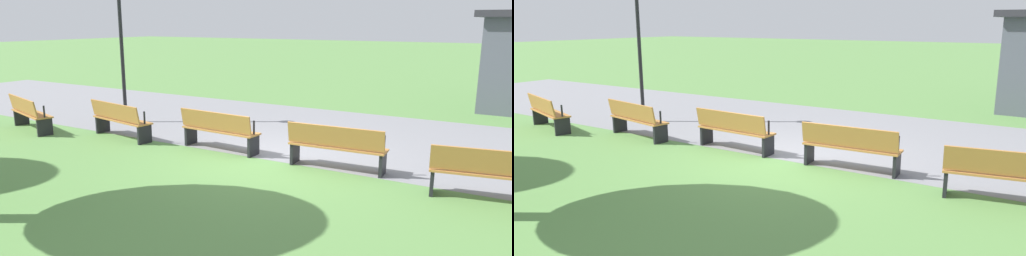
% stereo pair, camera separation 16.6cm
% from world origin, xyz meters
% --- Properties ---
extents(ground_plane, '(120.00, 120.00, 0.00)m').
position_xyz_m(ground_plane, '(0.00, 0.00, 0.00)').
color(ground_plane, '#5B8C47').
extents(path_paving, '(33.80, 5.93, 0.01)m').
position_xyz_m(path_paving, '(0.00, 2.77, 0.00)').
color(path_paving, gray).
rests_on(path_paving, ground).
extents(bench_1, '(1.93, 0.97, 0.89)m').
position_xyz_m(bench_1, '(-6.74, -1.02, 0.48)').
color(bench_1, '#B27538').
rests_on(bench_1, ground).
extents(bench_2, '(1.92, 0.78, 0.89)m').
position_xyz_m(bench_2, '(-4.08, -0.41, 0.48)').
color(bench_2, '#B27538').
rests_on(bench_2, ground).
extents(bench_3, '(1.90, 0.58, 0.89)m').
position_xyz_m(bench_3, '(-1.37, -0.11, 0.48)').
color(bench_3, '#B27538').
rests_on(bench_3, ground).
extents(bench_4, '(1.90, 0.58, 0.89)m').
position_xyz_m(bench_4, '(1.37, -0.11, 0.48)').
color(bench_4, '#B27538').
rests_on(bench_4, ground).
extents(bench_5, '(1.92, 0.78, 0.89)m').
position_xyz_m(bench_5, '(4.08, -0.41, 0.48)').
color(bench_5, '#B27538').
rests_on(bench_5, ground).
extents(lamp_post, '(0.32, 0.32, 4.47)m').
position_xyz_m(lamp_post, '(-5.40, 1.05, 3.06)').
color(lamp_post, black).
rests_on(lamp_post, ground).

